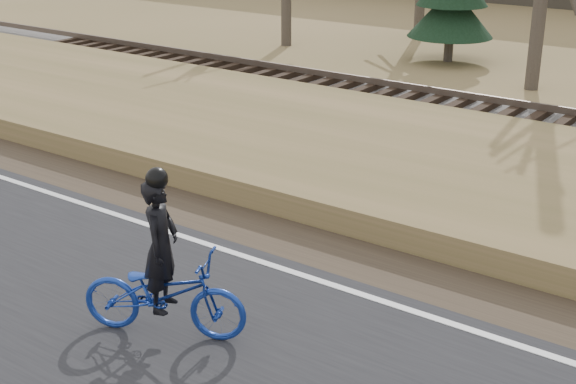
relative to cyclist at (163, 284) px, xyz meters
The scene contains 5 objects.
ground 3.36m from the cyclist, 37.69° to the left, with size 120.00×120.00×0.00m, color olive.
edge_line 3.47m from the cyclist, 40.36° to the left, with size 120.00×0.12×0.01m, color silver.
shoulder 4.18m from the cyclist, 51.01° to the left, with size 120.00×1.60×0.04m, color #473A2B.
embankment 6.74m from the cyclist, 67.32° to the left, with size 120.00×5.00×0.44m, color olive.
cyclist is the anchor object (origin of this frame).
Camera 1 is at (3.52, -7.96, 5.11)m, focal length 50.00 mm.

